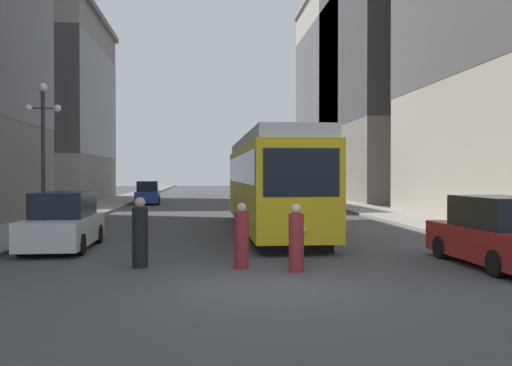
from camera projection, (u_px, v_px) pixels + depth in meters
The scene contains 15 objects.
ground_plane at pixel (278, 288), 11.64m from camera, with size 200.00×200.00×0.00m, color #424244.
sidewalk_left at pixel (123, 199), 50.65m from camera, with size 3.22×120.00×0.15m, color gray.
sidewalk_right at pixel (316, 198), 52.28m from camera, with size 3.22×120.00×0.15m, color gray.
streetcar at pixel (270, 181), 23.30m from camera, with size 2.70×15.17×3.89m.
transit_bus at pixel (301, 180), 38.64m from camera, with size 3.00×11.88×3.45m.
parked_car_left_near at pixel (148, 194), 43.75m from camera, with size 2.07×4.40×1.82m.
parked_car_left_mid at pixel (63, 223), 17.72m from camera, with size 1.92×4.66×1.82m.
parked_car_right_far at pixel (497, 234), 14.35m from camera, with size 1.98×4.68×1.82m.
pedestrian_crossing_near at pixel (140, 235), 14.23m from camera, with size 0.40×0.40×1.81m.
pedestrian_crossing_far at pixel (242, 238), 14.11m from camera, with size 0.37×0.37×1.67m.
pedestrian_on_sidewalk at pixel (296, 240), 13.62m from camera, with size 0.37×0.37×1.67m.
lamp_post_left_near at pixel (43, 134), 22.05m from camera, with size 1.41×0.36×5.86m.
building_left_corner at pixel (25, 105), 47.63m from camera, with size 13.38×16.84×16.16m.
building_right_midblock at pixel (365, 89), 62.50m from camera, with size 12.51×24.01×23.17m.
building_right_far at pixel (414, 45), 50.57m from camera, with size 14.51×18.08×27.53m.
Camera 1 is at (-1.51, -11.51, 2.40)m, focal length 38.98 mm.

